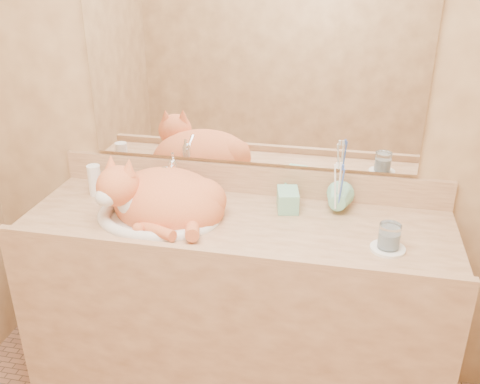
% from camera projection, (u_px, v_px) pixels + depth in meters
% --- Properties ---
extents(wall_back, '(2.40, 0.02, 2.50)m').
position_uv_depth(wall_back, '(251.00, 97.00, 2.05)').
color(wall_back, '#946B43').
rests_on(wall_back, ground).
extents(vanity_counter, '(1.60, 0.55, 0.85)m').
position_uv_depth(vanity_counter, '(236.00, 315.00, 2.16)').
color(vanity_counter, '#916341').
rests_on(vanity_counter, floor).
extents(mirror, '(1.30, 0.02, 0.80)m').
position_uv_depth(mirror, '(250.00, 61.00, 1.98)').
color(mirror, white).
rests_on(mirror, wall_back).
extents(sink_basin, '(0.46, 0.39, 0.14)m').
position_uv_depth(sink_basin, '(158.00, 200.00, 1.99)').
color(sink_basin, white).
rests_on(sink_basin, vanity_counter).
extents(faucet, '(0.05, 0.12, 0.17)m').
position_uv_depth(faucet, '(173.00, 177.00, 2.14)').
color(faucet, silver).
rests_on(faucet, vanity_counter).
extents(cat, '(0.53, 0.47, 0.25)m').
position_uv_depth(cat, '(161.00, 196.00, 1.99)').
color(cat, '#D45D31').
rests_on(cat, sink_basin).
extents(soap_dispenser, '(0.09, 0.10, 0.18)m').
position_uv_depth(soap_dispenser, '(289.00, 195.00, 1.98)').
color(soap_dispenser, '#7BC6A2').
rests_on(soap_dispenser, vanity_counter).
extents(toothbrush_cup, '(0.12, 0.12, 0.10)m').
position_uv_depth(toothbrush_cup, '(337.00, 205.00, 2.00)').
color(toothbrush_cup, '#7BC6A2').
rests_on(toothbrush_cup, vanity_counter).
extents(toothbrushes, '(0.04, 0.04, 0.22)m').
position_uv_depth(toothbrushes, '(339.00, 185.00, 1.96)').
color(toothbrushes, white).
rests_on(toothbrushes, toothbrush_cup).
extents(saucer, '(0.12, 0.12, 0.01)m').
position_uv_depth(saucer, '(388.00, 249.00, 1.80)').
color(saucer, white).
rests_on(saucer, vanity_counter).
extents(water_glass, '(0.07, 0.07, 0.09)m').
position_uv_depth(water_glass, '(389.00, 236.00, 1.78)').
color(water_glass, silver).
rests_on(water_glass, saucer).
extents(lotion_bottle, '(0.05, 0.05, 0.13)m').
position_uv_depth(lotion_bottle, '(95.00, 180.00, 2.17)').
color(lotion_bottle, white).
rests_on(lotion_bottle, vanity_counter).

